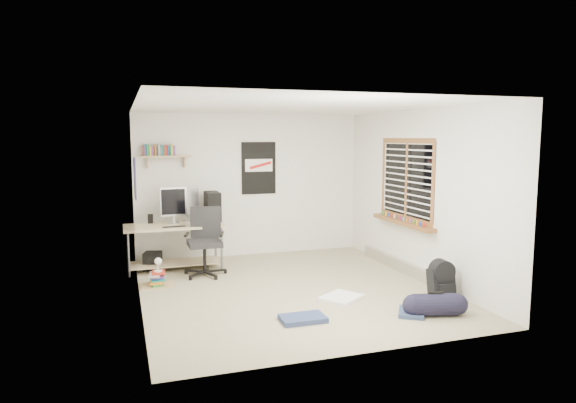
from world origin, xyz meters
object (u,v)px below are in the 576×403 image
object	(u,v)px
duffel_bag	(435,304)
book_stack	(157,275)
office_chair	(204,244)
backpack	(441,284)
desk	(174,246)

from	to	relation	value
duffel_bag	book_stack	distance (m)	3.80
office_chair	duffel_bag	xyz separation A→B (m)	(2.30, -2.63, -0.35)
backpack	book_stack	distance (m)	3.90
office_chair	backpack	xyz separation A→B (m)	(2.73, -2.12, -0.29)
office_chair	book_stack	world-z (taller)	office_chair
office_chair	backpack	bearing A→B (deg)	-22.85
desk	duffel_bag	xyz separation A→B (m)	(2.69, -3.17, -0.22)
backpack	office_chair	bearing A→B (deg)	146.58
office_chair	duffel_bag	world-z (taller)	office_chair
duffel_bag	office_chair	bearing A→B (deg)	145.34
duffel_bag	desk	bearing A→B (deg)	144.61
desk	backpack	bearing A→B (deg)	-45.73
duffel_bag	book_stack	size ratio (longest dim) A/B	1.13
desk	office_chair	world-z (taller)	office_chair
desk	backpack	distance (m)	4.11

